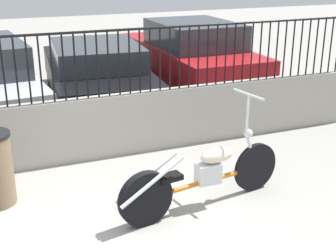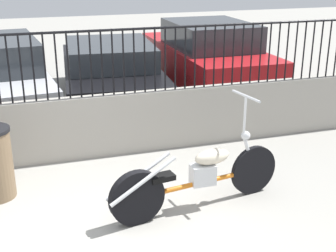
{
  "view_description": "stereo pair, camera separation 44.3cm",
  "coord_description": "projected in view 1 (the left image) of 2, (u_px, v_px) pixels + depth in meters",
  "views": [
    {
      "loc": [
        -1.02,
        -3.85,
        2.77
      ],
      "look_at": [
        1.13,
        1.45,
        0.7
      ],
      "focal_mm": 50.0,
      "sensor_mm": 36.0,
      "label": 1
    },
    {
      "loc": [
        -0.61,
        -4.0,
        2.77
      ],
      "look_at": [
        1.13,
        1.45,
        0.7
      ],
      "focal_mm": 50.0,
      "sensor_mm": 36.0,
      "label": 2
    }
  ],
  "objects": [
    {
      "name": "motorcycle_orange",
      "position": [
        197.0,
        177.0,
        5.35
      ],
      "size": [
        2.19,
        0.63,
        1.3
      ],
      "rotation": [
        0.0,
        0.0,
        0.16
      ],
      "color": "black",
      "rests_on": "ground_plane"
    },
    {
      "name": "low_wall",
      "position": [
        69.0,
        131.0,
        6.58
      ],
      "size": [
        10.02,
        0.18,
        0.91
      ],
      "color": "#9E998E",
      "rests_on": "ground_plane"
    },
    {
      "name": "car_black",
      "position": [
        96.0,
        72.0,
        9.26
      ],
      "size": [
        2.15,
        4.57,
        1.22
      ],
      "rotation": [
        0.0,
        0.0,
        1.48
      ],
      "color": "black",
      "rests_on": "ground_plane"
    },
    {
      "name": "fence_railing",
      "position": [
        63.0,
        58.0,
        6.23
      ],
      "size": [
        10.02,
        0.04,
        0.93
      ],
      "color": "black",
      "rests_on": "low_wall"
    },
    {
      "name": "car_red",
      "position": [
        190.0,
        55.0,
        10.37
      ],
      "size": [
        1.76,
        4.38,
        1.47
      ],
      "rotation": [
        0.0,
        0.0,
        1.57
      ],
      "color": "black",
      "rests_on": "ground_plane"
    },
    {
      "name": "ground_plane",
      "position": [
        118.0,
        252.0,
        4.66
      ],
      "size": [
        40.0,
        40.0,
        0.0
      ],
      "primitive_type": "plane",
      "color": "gray"
    }
  ]
}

